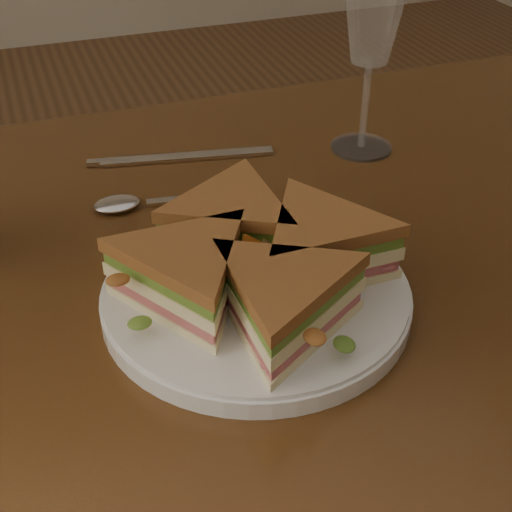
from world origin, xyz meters
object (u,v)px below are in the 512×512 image
object	(u,v)px
table	(241,355)
plate	(256,296)
spoon	(139,203)
wine_glass	(374,15)
knife	(175,158)
sandwich_wedges	(256,261)

from	to	relation	value
table	plate	distance (m)	0.12
plate	spoon	size ratio (longest dim) A/B	1.43
table	wine_glass	size ratio (longest dim) A/B	5.46
spoon	knife	size ratio (longest dim) A/B	0.86
plate	sandwich_wedges	xyz separation A→B (m)	(-0.00, 0.00, 0.04)
sandwich_wedges	spoon	xyz separation A→B (m)	(-0.06, 0.19, -0.04)
sandwich_wedges	spoon	world-z (taller)	sandwich_wedges
sandwich_wedges	plate	bearing A→B (deg)	-38.84
table	sandwich_wedges	distance (m)	0.15
sandwich_wedges	knife	size ratio (longest dim) A/B	1.22
plate	knife	xyz separation A→B (m)	(0.00, 0.28, -0.01)
table	wine_glass	xyz separation A→B (m)	(0.22, 0.19, 0.26)
sandwich_wedges	spoon	bearing A→B (deg)	107.11
sandwich_wedges	knife	xyz separation A→B (m)	(0.00, 0.28, -0.04)
sandwich_wedges	wine_glass	size ratio (longest dim) A/B	1.18
spoon	wine_glass	size ratio (longest dim) A/B	0.83
table	spoon	world-z (taller)	spoon
spoon	knife	world-z (taller)	spoon
plate	wine_glass	xyz separation A→B (m)	(0.22, 0.23, 0.15)
plate	wine_glass	world-z (taller)	wine_glass
table	spoon	bearing A→B (deg)	111.81
sandwich_wedges	wine_glass	xyz separation A→B (m)	(0.22, 0.23, 0.11)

